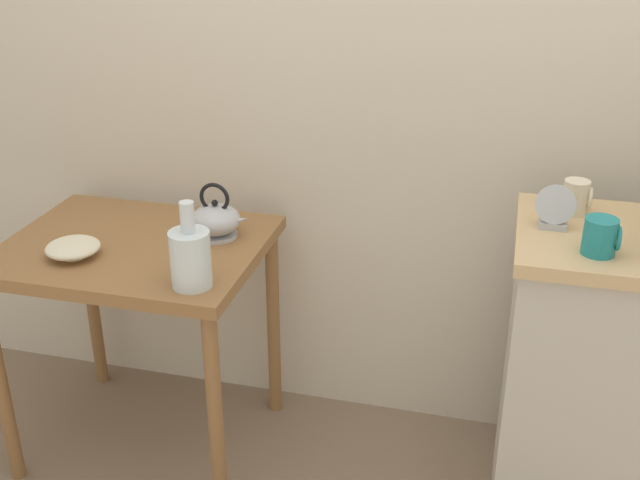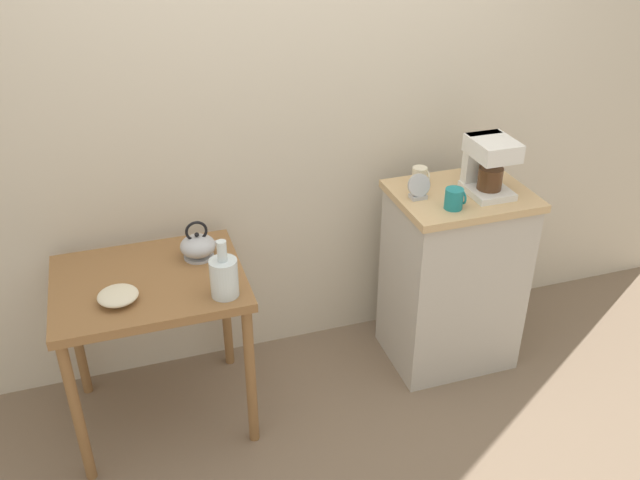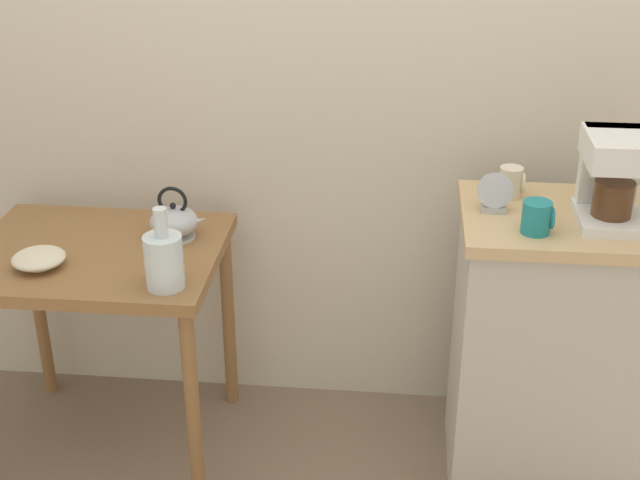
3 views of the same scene
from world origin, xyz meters
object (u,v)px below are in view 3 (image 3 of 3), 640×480
object	(u,v)px
teakettle	(175,222)
mug_dark_teal	(537,217)
mug_small_cream	(512,182)
bowl_stoneware	(39,258)
glass_carafe_vase	(164,259)
table_clock	(495,195)
coffee_maker	(614,174)

from	to	relation	value
teakettle	mug_dark_teal	xyz separation A→B (m)	(1.08, -0.23, 0.17)
teakettle	mug_dark_teal	world-z (taller)	mug_dark_teal
mug_small_cream	mug_dark_teal	distance (m)	0.25
bowl_stoneware	mug_small_cream	distance (m)	1.43
bowl_stoneware	mug_small_cream	xyz separation A→B (m)	(1.39, 0.26, 0.20)
teakettle	mug_dark_teal	bearing A→B (deg)	-12.05
glass_carafe_vase	table_clock	distance (m)	0.96
table_clock	glass_carafe_vase	bearing A→B (deg)	-166.52
teakettle	glass_carafe_vase	xyz separation A→B (m)	(0.05, -0.32, 0.03)
mug_dark_teal	table_clock	bearing A→B (deg)	127.77
table_clock	mug_dark_teal	bearing A→B (deg)	-52.23
teakettle	coffee_maker	world-z (taller)	coffee_maker
coffee_maker	mug_small_cream	xyz separation A→B (m)	(-0.26, 0.15, -0.09)
table_clock	coffee_maker	bearing A→B (deg)	-5.60
mug_small_cream	table_clock	world-z (taller)	table_clock
mug_dark_teal	teakettle	bearing A→B (deg)	167.95
bowl_stoneware	teakettle	bearing A→B (deg)	34.02
table_clock	mug_small_cream	bearing A→B (deg)	62.54
teakettle	mug_small_cream	size ratio (longest dim) A/B	2.00
teakettle	bowl_stoneware	bearing A→B (deg)	-145.98
bowl_stoneware	glass_carafe_vase	world-z (taller)	glass_carafe_vase
bowl_stoneware	mug_small_cream	size ratio (longest dim) A/B	1.69
glass_carafe_vase	mug_dark_teal	xyz separation A→B (m)	(1.03, 0.09, 0.14)
bowl_stoneware	table_clock	bearing A→B (deg)	6.14
glass_carafe_vase	table_clock	xyz separation A→B (m)	(0.93, 0.22, 0.14)
mug_small_cream	table_clock	bearing A→B (deg)	-117.46
glass_carafe_vase	mug_small_cream	world-z (taller)	mug_small_cream
teakettle	mug_small_cream	distance (m)	1.05
teakettle	glass_carafe_vase	size ratio (longest dim) A/B	0.76
glass_carafe_vase	mug_dark_teal	bearing A→B (deg)	4.80
mug_dark_teal	bowl_stoneware	bearing A→B (deg)	-179.69
mug_dark_teal	glass_carafe_vase	bearing A→B (deg)	-175.20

